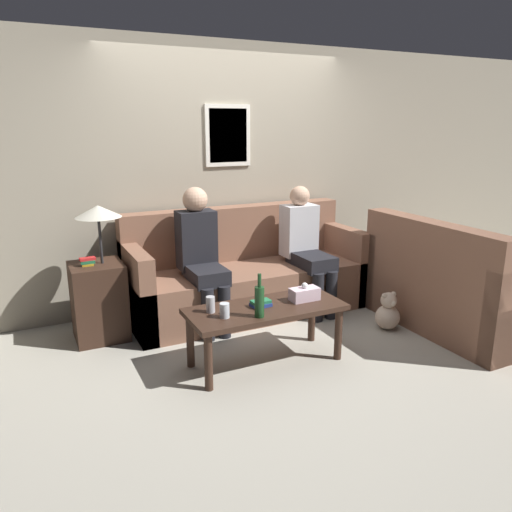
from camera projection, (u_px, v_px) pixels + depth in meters
The scene contains 14 objects.
ground_plane at pixel (270, 328), 4.58m from camera, with size 16.00×16.00×0.00m, color #ADA899.
wall_back at pixel (227, 175), 5.09m from camera, with size 9.00×0.08×2.60m.
couch_main at pixel (246, 277), 4.95m from camera, with size 2.33×0.86×1.01m.
couch_side at pixel (451, 291), 4.52m from camera, with size 0.86×1.55×1.01m.
coffee_table at pixel (266, 315), 3.82m from camera, with size 1.21×0.51×0.47m.
side_table_with_lamp at pixel (99, 292), 4.28m from camera, with size 0.46×0.43×1.17m.
wine_bottle at pixel (259, 301), 3.58m from camera, with size 0.07×0.07×0.32m.
drinking_glass at pixel (225, 310), 3.58m from camera, with size 0.07×0.07×0.11m.
book_stack at pixel (261, 303), 3.81m from camera, with size 0.16×0.12×0.05m.
soda_can at pixel (210, 304), 3.68m from camera, with size 0.07×0.07×0.12m.
tissue_box at pixel (304, 294), 3.93m from camera, with size 0.23×0.12×0.15m.
person_left at pixel (201, 252), 4.48m from camera, with size 0.34×0.63×1.27m.
person_right at pixel (306, 244), 4.92m from camera, with size 0.34×0.66×1.22m.
teddy_bear at pixel (388, 313), 4.53m from camera, with size 0.22×0.22×0.35m.
Camera 1 is at (-1.98, -3.77, 1.83)m, focal length 35.00 mm.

